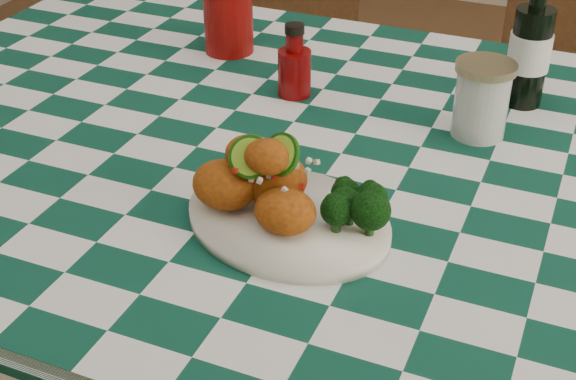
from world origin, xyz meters
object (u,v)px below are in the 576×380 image
at_px(plate, 288,221).
at_px(fried_chicken_pile, 271,176).
at_px(red_tumbler, 228,10).
at_px(ketchup_bottle, 294,60).
at_px(wooden_chair_right, 568,169).
at_px(beer_bottle, 532,37).
at_px(wooden_chair_left, 281,118).
at_px(dining_table, 333,350).
at_px(mason_jar, 482,100).

distance_m(plate, fried_chicken_pile, 0.06).
height_order(red_tumbler, ketchup_bottle, red_tumbler).
height_order(ketchup_bottle, wooden_chair_right, ketchup_bottle).
bearing_deg(fried_chicken_pile, beer_bottle, 63.39).
xyz_separation_m(red_tumbler, wooden_chair_left, (-0.09, 0.44, -0.45)).
relative_size(plate, wooden_chair_left, 0.33).
xyz_separation_m(fried_chicken_pile, red_tumbler, (-0.30, 0.48, 0.01)).
bearing_deg(dining_table, fried_chicken_pile, -96.23).
height_order(plate, wooden_chair_right, wooden_chair_right).
height_order(fried_chicken_pile, ketchup_bottle, ketchup_bottle).
xyz_separation_m(dining_table, red_tumbler, (-0.32, 0.28, 0.47)).
bearing_deg(mason_jar, dining_table, -141.46).
relative_size(plate, fried_chicken_pile, 1.71).
bearing_deg(red_tumbler, dining_table, -41.16).
bearing_deg(red_tumbler, fried_chicken_pile, -58.15).
bearing_deg(wooden_chair_right, beer_bottle, -102.02).
height_order(dining_table, red_tumbler, red_tumbler).
distance_m(fried_chicken_pile, wooden_chair_right, 1.02).
xyz_separation_m(plate, fried_chicken_pile, (-0.02, 0.00, 0.06)).
xyz_separation_m(dining_table, mason_jar, (0.17, 0.14, 0.45)).
xyz_separation_m(fried_chicken_pile, beer_bottle, (0.24, 0.47, 0.05)).
bearing_deg(wooden_chair_left, dining_table, -79.26).
distance_m(red_tumbler, ketchup_bottle, 0.22).
bearing_deg(fried_chicken_pile, wooden_chair_left, 112.73).
distance_m(plate, red_tumbler, 0.59).
bearing_deg(dining_table, mason_jar, 38.54).
bearing_deg(fried_chicken_pile, red_tumbler, 121.85).
bearing_deg(red_tumbler, plate, -56.28).
relative_size(dining_table, ketchup_bottle, 13.51).
xyz_separation_m(dining_table, beer_bottle, (0.22, 0.27, 0.51)).
relative_size(mason_jar, wooden_chair_right, 0.13).
xyz_separation_m(fried_chicken_pile, wooden_chair_left, (-0.39, 0.93, -0.44)).
bearing_deg(plate, wooden_chair_right, 70.93).
height_order(dining_table, wooden_chair_left, wooden_chair_left).
bearing_deg(plate, beer_bottle, 65.59).
height_order(fried_chicken_pile, red_tumbler, red_tumbler).
relative_size(wooden_chair_left, wooden_chair_right, 0.92).
height_order(mason_jar, wooden_chair_right, wooden_chair_right).
distance_m(dining_table, red_tumbler, 0.64).
height_order(ketchup_bottle, wooden_chair_left, ketchup_bottle).
bearing_deg(wooden_chair_left, red_tumbler, -97.51).
bearing_deg(ketchup_bottle, plate, -68.71).
height_order(fried_chicken_pile, wooden_chair_left, fried_chicken_pile).
distance_m(dining_table, mason_jar, 0.50).
xyz_separation_m(dining_table, wooden_chair_right, (0.30, 0.68, 0.06)).
distance_m(ketchup_bottle, wooden_chair_right, 0.79).
bearing_deg(plate, fried_chicken_pile, 180.00).
relative_size(ketchup_bottle, mason_jar, 1.05).
distance_m(fried_chicken_pile, red_tumbler, 0.57).
bearing_deg(dining_table, beer_bottle, 51.65).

